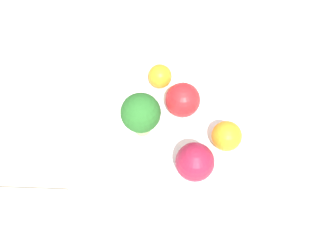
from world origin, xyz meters
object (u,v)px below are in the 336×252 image
object	(u,v)px
bowl	(168,136)
broccoli	(141,114)
apple_green	(183,100)
orange_back	(160,76)
orange_front	(227,135)
apple_red	(195,162)
napkin	(3,237)

from	to	relation	value
bowl	broccoli	size ratio (longest dim) A/B	3.20
apple_green	orange_back	world-z (taller)	apple_green
broccoli	orange_front	xyz separation A→B (m)	(-0.01, 0.12, -0.02)
bowl	broccoli	distance (m)	0.07
bowl	orange_back	distance (m)	0.10
bowl	apple_green	world-z (taller)	apple_green
broccoli	orange_back	xyz separation A→B (m)	(-0.09, -0.00, -0.02)
bowl	apple_red	size ratio (longest dim) A/B	4.46
bowl	broccoli	world-z (taller)	broccoli
bowl	orange_front	world-z (taller)	orange_front
orange_back	napkin	world-z (taller)	orange_back
napkin	bowl	bearing A→B (deg)	139.81
orange_back	napkin	distance (m)	0.32
bowl	apple_green	distance (m)	0.06
bowl	napkin	bearing A→B (deg)	-40.19
orange_front	napkin	world-z (taller)	orange_front
orange_front	orange_back	distance (m)	0.14
apple_green	bowl	bearing A→B (deg)	-15.48
broccoli	apple_green	world-z (taller)	broccoli
apple_red	napkin	size ratio (longest dim) A/B	0.30
apple_red	napkin	world-z (taller)	apple_red
bowl	orange_front	distance (m)	0.09
broccoli	orange_front	bearing A→B (deg)	95.71
apple_red	broccoli	bearing A→B (deg)	-115.97
bowl	orange_front	size ratio (longest dim) A/B	5.45
apple_green	apple_red	bearing A→B (deg)	23.67
apple_red	orange_back	distance (m)	0.16
apple_red	apple_green	size ratio (longest dim) A/B	1.00
apple_green	orange_back	size ratio (longest dim) A/B	1.37
broccoli	apple_green	distance (m)	0.07
apple_red	orange_back	size ratio (longest dim) A/B	1.37
broccoli	orange_back	world-z (taller)	broccoli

